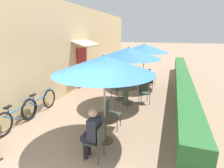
{
  "coord_description": "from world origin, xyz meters",
  "views": [
    {
      "loc": [
        2.21,
        -2.06,
        2.81
      ],
      "look_at": [
        0.15,
        3.9,
        1.0
      ],
      "focal_mm": 28.0,
      "sensor_mm": 36.0,
      "label": 1
    }
  ],
  "objects_px": {
    "cafe_chair_far_back": "(150,76)",
    "bicycle_leaning": "(17,116)",
    "patio_umbrella_near": "(104,64)",
    "coffee_cup_far": "(141,74)",
    "cafe_chair_mid_right": "(116,88)",
    "cafe_chair_near_left": "(97,139)",
    "seated_patron_near_left": "(92,131)",
    "patio_umbrella_mid": "(129,53)",
    "cafe_chair_far_right": "(149,81)",
    "patio_table_far": "(143,78)",
    "cafe_chair_mid_left": "(144,91)",
    "cafe_chair_mid_back": "(123,98)",
    "patio_umbrella_far": "(144,48)",
    "bicycle_second": "(40,103)",
    "patio_table_mid": "(128,92)",
    "cafe_chair_far_left": "(130,77)",
    "patio_table_near": "(105,124)",
    "cafe_chair_near_right": "(111,112)"
  },
  "relations": [
    {
      "from": "cafe_chair_mid_right",
      "to": "cafe_chair_far_back",
      "type": "bearing_deg",
      "value": 104.64
    },
    {
      "from": "patio_table_mid",
      "to": "patio_umbrella_far",
      "type": "bearing_deg",
      "value": 85.62
    },
    {
      "from": "patio_umbrella_mid",
      "to": "bicycle_leaning",
      "type": "xyz_separation_m",
      "value": [
        -2.79,
        -2.94,
        -1.74
      ]
    },
    {
      "from": "patio_table_mid",
      "to": "patio_umbrella_far",
      "type": "height_order",
      "value": "patio_umbrella_far"
    },
    {
      "from": "patio_table_far",
      "to": "bicycle_second",
      "type": "distance_m",
      "value": 5.42
    },
    {
      "from": "cafe_chair_mid_right",
      "to": "bicycle_second",
      "type": "distance_m",
      "value": 3.15
    },
    {
      "from": "patio_table_far",
      "to": "patio_umbrella_far",
      "type": "bearing_deg",
      "value": 104.04
    },
    {
      "from": "cafe_chair_far_left",
      "to": "bicycle_leaning",
      "type": "xyz_separation_m",
      "value": [
        -2.27,
        -5.46,
        -0.15
      ]
    },
    {
      "from": "patio_umbrella_mid",
      "to": "patio_table_mid",
      "type": "bearing_deg",
      "value": 0.0
    },
    {
      "from": "patio_table_far",
      "to": "cafe_chair_far_right",
      "type": "height_order",
      "value": "cafe_chair_far_right"
    },
    {
      "from": "cafe_chair_mid_back",
      "to": "patio_umbrella_far",
      "type": "height_order",
      "value": "patio_umbrella_far"
    },
    {
      "from": "patio_table_near",
      "to": "cafe_chair_far_right",
      "type": "xyz_separation_m",
      "value": [
        0.55,
        4.8,
        0.01
      ]
    },
    {
      "from": "cafe_chair_near_left",
      "to": "patio_umbrella_far",
      "type": "relative_size",
      "value": 0.35
    },
    {
      "from": "cafe_chair_far_right",
      "to": "cafe_chair_far_left",
      "type": "bearing_deg",
      "value": 36.09
    },
    {
      "from": "cafe_chair_mid_back",
      "to": "cafe_chair_far_left",
      "type": "xyz_separation_m",
      "value": [
        -0.52,
        3.24,
        0.0
      ]
    },
    {
      "from": "cafe_chair_near_right",
      "to": "patio_table_mid",
      "type": "distance_m",
      "value": 2.06
    },
    {
      "from": "patio_umbrella_mid",
      "to": "bicycle_leaning",
      "type": "relative_size",
      "value": 1.39
    },
    {
      "from": "cafe_chair_near_right",
      "to": "patio_table_far",
      "type": "distance_m",
      "value": 4.67
    },
    {
      "from": "patio_table_far",
      "to": "coffee_cup_far",
      "type": "distance_m",
      "value": 0.29
    },
    {
      "from": "cafe_chair_near_left",
      "to": "patio_table_mid",
      "type": "height_order",
      "value": "cafe_chair_near_left"
    },
    {
      "from": "cafe_chair_mid_left",
      "to": "cafe_chair_mid_back",
      "type": "height_order",
      "value": "same"
    },
    {
      "from": "cafe_chair_mid_left",
      "to": "bicycle_leaning",
      "type": "bearing_deg",
      "value": 19.78
    },
    {
      "from": "cafe_chair_mid_left",
      "to": "patio_table_far",
      "type": "distance_m",
      "value": 2.27
    },
    {
      "from": "cafe_chair_near_left",
      "to": "patio_umbrella_far",
      "type": "distance_m",
      "value": 6.3
    },
    {
      "from": "cafe_chair_near_left",
      "to": "cafe_chair_mid_left",
      "type": "xyz_separation_m",
      "value": [
        0.46,
        3.86,
        0.0
      ]
    },
    {
      "from": "cafe_chair_mid_back",
      "to": "seated_patron_near_left",
      "type": "bearing_deg",
      "value": -173.41
    },
    {
      "from": "cafe_chair_mid_back",
      "to": "cafe_chair_far_back",
      "type": "bearing_deg",
      "value": -1.26
    },
    {
      "from": "cafe_chair_near_left",
      "to": "bicycle_leaning",
      "type": "relative_size",
      "value": 0.48
    },
    {
      "from": "patio_umbrella_near",
      "to": "cafe_chair_far_left",
      "type": "height_order",
      "value": "patio_umbrella_near"
    },
    {
      "from": "cafe_chair_mid_right",
      "to": "cafe_chair_far_back",
      "type": "height_order",
      "value": "same"
    },
    {
      "from": "cafe_chair_far_back",
      "to": "bicycle_second",
      "type": "height_order",
      "value": "cafe_chair_far_back"
    },
    {
      "from": "cafe_chair_near_left",
      "to": "seated_patron_near_left",
      "type": "xyz_separation_m",
      "value": [
        -0.11,
        -0.0,
        0.17
      ]
    },
    {
      "from": "patio_umbrella_mid",
      "to": "patio_umbrella_far",
      "type": "relative_size",
      "value": 1.0
    },
    {
      "from": "cafe_chair_near_right",
      "to": "patio_table_mid",
      "type": "height_order",
      "value": "cafe_chair_near_right"
    },
    {
      "from": "patio_table_far",
      "to": "cafe_chair_far_right",
      "type": "distance_m",
      "value": 0.72
    },
    {
      "from": "coffee_cup_far",
      "to": "patio_table_mid",
      "type": "bearing_deg",
      "value": -92.99
    },
    {
      "from": "seated_patron_near_left",
      "to": "bicycle_leaning",
      "type": "distance_m",
      "value": 2.91
    },
    {
      "from": "patio_table_far",
      "to": "bicycle_leaning",
      "type": "distance_m",
      "value": 6.3
    },
    {
      "from": "patio_umbrella_mid",
      "to": "cafe_chair_far_right",
      "type": "xyz_separation_m",
      "value": [
        0.63,
        2.02,
        -1.59
      ]
    },
    {
      "from": "seated_patron_near_left",
      "to": "cafe_chair_mid_back",
      "type": "distance_m",
      "value": 2.78
    },
    {
      "from": "cafe_chair_mid_back",
      "to": "bicycle_leaning",
      "type": "distance_m",
      "value": 3.58
    },
    {
      "from": "cafe_chair_far_back",
      "to": "bicycle_leaning",
      "type": "relative_size",
      "value": 0.48
    },
    {
      "from": "patio_umbrella_near",
      "to": "coffee_cup_far",
      "type": "height_order",
      "value": "patio_umbrella_near"
    },
    {
      "from": "cafe_chair_mid_back",
      "to": "patio_table_far",
      "type": "height_order",
      "value": "cafe_chair_mid_back"
    },
    {
      "from": "patio_umbrella_mid",
      "to": "coffee_cup_far",
      "type": "relative_size",
      "value": 27.67
    },
    {
      "from": "cafe_chair_mid_left",
      "to": "patio_umbrella_far",
      "type": "relative_size",
      "value": 0.35
    },
    {
      "from": "patio_umbrella_far",
      "to": "cafe_chair_far_left",
      "type": "relative_size",
      "value": 2.86
    },
    {
      "from": "bicycle_leaning",
      "to": "cafe_chair_far_back",
      "type": "bearing_deg",
      "value": 55.51
    },
    {
      "from": "cafe_chair_far_back",
      "to": "coffee_cup_far",
      "type": "relative_size",
      "value": 9.67
    },
    {
      "from": "cafe_chair_far_left",
      "to": "bicycle_second",
      "type": "distance_m",
      "value": 4.99
    }
  ]
}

